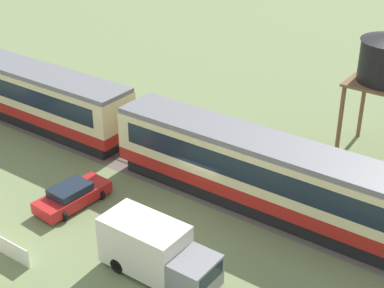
# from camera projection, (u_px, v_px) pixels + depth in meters

# --- Properties ---
(ground_plane) EXTENTS (600.00, 600.00, 0.00)m
(ground_plane) POSITION_uv_depth(u_px,v_px,m) (206.00, 194.00, 34.93)
(ground_plane) COLOR #707F51
(passenger_train) EXTENTS (66.82, 3.22, 4.30)m
(passenger_train) POSITION_uv_depth(u_px,v_px,m) (289.00, 180.00, 31.80)
(passenger_train) COLOR #AD1E19
(passenger_train) RESTS_ON ground_plane
(railway_track) EXTENTS (123.69, 3.60, 0.04)m
(railway_track) POSITION_uv_depth(u_px,v_px,m) (358.00, 243.00, 30.71)
(railway_track) COLOR #665B51
(railway_track) RESTS_ON ground_plane
(parked_car_red) EXTENTS (2.39, 4.61, 1.30)m
(parked_car_red) POSITION_uv_depth(u_px,v_px,m) (72.00, 196.00, 33.62)
(parked_car_red) COLOR red
(parked_car_red) RESTS_ON ground_plane
(delivery_truck_grey) EXTENTS (5.99, 2.29, 2.71)m
(delivery_truck_grey) POSITION_uv_depth(u_px,v_px,m) (155.00, 251.00, 28.00)
(delivery_truck_grey) COLOR gray
(delivery_truck_grey) RESTS_ON ground_plane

